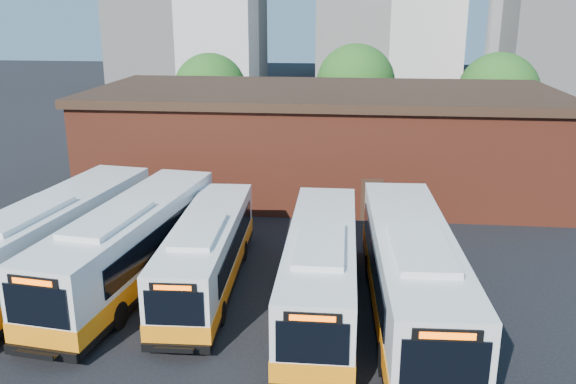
# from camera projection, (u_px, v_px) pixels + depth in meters

# --- Properties ---
(ground) EXTENTS (220.00, 220.00, 0.00)m
(ground) POSITION_uv_depth(u_px,v_px,m) (291.00, 357.00, 20.41)
(ground) COLOR black
(bus_farwest) EXTENTS (4.55, 13.61, 3.65)m
(bus_farwest) POSITION_uv_depth(u_px,v_px,m) (51.00, 244.00, 25.66)
(bus_farwest) COLOR silver
(bus_farwest) RESTS_ON ground
(bus_west) EXTENTS (4.29, 13.26, 3.56)m
(bus_west) POSITION_uv_depth(u_px,v_px,m) (130.00, 249.00, 25.33)
(bus_west) COLOR silver
(bus_west) RESTS_ON ground
(bus_midwest) EXTENTS (2.77, 11.47, 3.10)m
(bus_midwest) POSITION_uv_depth(u_px,v_px,m) (207.00, 256.00, 25.14)
(bus_midwest) COLOR silver
(bus_midwest) RESTS_ON ground
(bus_mideast) EXTENTS (2.69, 12.35, 3.35)m
(bus_mideast) POSITION_uv_depth(u_px,v_px,m) (321.00, 273.00, 23.24)
(bus_mideast) COLOR silver
(bus_mideast) RESTS_ON ground
(bus_east) EXTENTS (3.36, 13.65, 3.69)m
(bus_east) POSITION_uv_depth(u_px,v_px,m) (412.00, 279.00, 22.39)
(bus_east) COLOR silver
(bus_east) RESTS_ON ground
(depot_building) EXTENTS (28.60, 12.60, 6.40)m
(depot_building) POSITION_uv_depth(u_px,v_px,m) (323.00, 139.00, 38.48)
(depot_building) COLOR maroon
(depot_building) RESTS_ON ground
(tree_west) EXTENTS (6.00, 6.00, 7.65)m
(tree_west) POSITION_uv_depth(u_px,v_px,m) (210.00, 90.00, 50.50)
(tree_west) COLOR #382314
(tree_west) RESTS_ON ground
(tree_mid) EXTENTS (6.56, 6.56, 8.36)m
(tree_mid) POSITION_uv_depth(u_px,v_px,m) (356.00, 83.00, 51.06)
(tree_mid) COLOR #382314
(tree_mid) RESTS_ON ground
(tree_east) EXTENTS (6.24, 6.24, 7.96)m
(tree_east) POSITION_uv_depth(u_px,v_px,m) (498.00, 93.00, 47.17)
(tree_east) COLOR #382314
(tree_east) RESTS_ON ground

